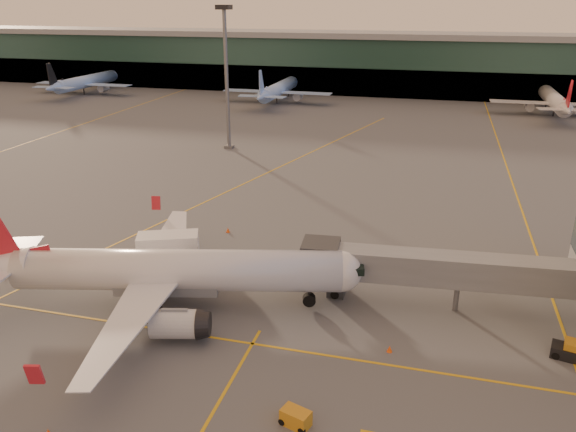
% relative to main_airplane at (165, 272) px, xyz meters
% --- Properties ---
extents(ground, '(600.00, 600.00, 0.00)m').
position_rel_main_airplane_xyz_m(ground, '(4.40, -8.73, -3.54)').
color(ground, '#4C4F54').
rests_on(ground, ground).
extents(taxi_markings, '(100.12, 173.00, 0.01)m').
position_rel_main_airplane_xyz_m(taxi_markings, '(-2.93, 35.76, -3.53)').
color(taxi_markings, gold).
rests_on(taxi_markings, ground).
extents(terminal, '(400.00, 20.00, 17.60)m').
position_rel_main_airplane_xyz_m(terminal, '(4.40, 133.06, 5.22)').
color(terminal, '#19382D').
rests_on(terminal, ground).
extents(mast_west_near, '(2.40, 2.40, 25.60)m').
position_rel_main_airplane_xyz_m(mast_west_near, '(-15.60, 57.27, 11.32)').
color(mast_west_near, slate).
rests_on(mast_west_near, ground).
extents(distant_aircraft_row, '(225.00, 34.00, 13.00)m').
position_rel_main_airplane_xyz_m(distant_aircraft_row, '(-49.35, 109.27, -3.54)').
color(distant_aircraft_row, '#96BDFB').
rests_on(distant_aircraft_row, ground).
extents(main_airplane, '(35.64, 32.46, 10.89)m').
position_rel_main_airplane_xyz_m(main_airplane, '(0.00, 0.00, 0.00)').
color(main_airplane, silver).
rests_on(main_airplane, ground).
extents(jet_bridge, '(29.40, 5.73, 5.54)m').
position_rel_main_airplane_xyz_m(jet_bridge, '(26.85, 6.38, 0.26)').
color(jet_bridge, slate).
rests_on(jet_bridge, ground).
extents(catering_truck, '(6.50, 4.63, 4.63)m').
position_rel_main_airplane_xyz_m(catering_truck, '(-2.40, 5.57, -0.90)').
color(catering_truck, '#A92318').
rests_on(catering_truck, ground).
extents(gpu_cart, '(2.23, 1.73, 1.15)m').
position_rel_main_airplane_xyz_m(gpu_cart, '(15.14, -11.94, -2.98)').
color(gpu_cart, '#C58018').
rests_on(gpu_cart, ground).
extents(pushback_tug, '(3.20, 2.19, 1.50)m').
position_rel_main_airplane_xyz_m(pushback_tug, '(34.18, 0.88, -2.93)').
color(pushback_tug, black).
rests_on(pushback_tug, ground).
extents(cone_nose, '(0.44, 0.44, 0.56)m').
position_rel_main_airplane_xyz_m(cone_nose, '(20.35, -1.94, -3.27)').
color(cone_nose, '#FF540D').
rests_on(cone_nose, ground).
extents(cone_tail, '(0.45, 0.45, 0.58)m').
position_rel_main_airplane_xyz_m(cone_tail, '(-19.15, 1.55, -3.26)').
color(cone_tail, '#FF540D').
rests_on(cone_tail, ground).
extents(cone_wing_left, '(0.47, 0.47, 0.59)m').
position_rel_main_airplane_xyz_m(cone_wing_left, '(-0.98, 18.02, -3.25)').
color(cone_wing_left, '#FF540D').
rests_on(cone_wing_left, ground).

